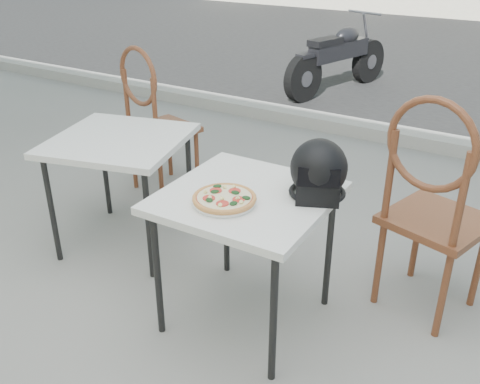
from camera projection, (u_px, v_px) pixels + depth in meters
The scene contains 10 objects.
ground at pixel (263, 339), 2.60m from camera, with size 80.00×80.00×0.00m, color gray.
curb at pixel (424, 140), 4.87m from camera, with size 30.00×0.25×0.12m, color #A09D96.
cafe_table_main at pixel (247, 206), 2.47m from camera, with size 0.75×0.75×0.71m.
plate at pixel (224, 202), 2.35m from camera, with size 0.33×0.33×0.02m.
pizza at pixel (224, 198), 2.34m from camera, with size 0.30×0.30×0.04m.
helmet at pixel (319, 172), 2.38m from camera, with size 0.34×0.35×0.27m.
cafe_chair_main at pixel (433, 199), 2.52m from camera, with size 0.56×0.56×1.17m.
cafe_table_side at pixel (119, 148), 3.13m from camera, with size 0.91×0.91×0.71m.
cafe_chair_side at pixel (153, 113), 3.80m from camera, with size 0.51×0.51×1.10m.
motorcycle at pixel (339, 59), 6.37m from camera, with size 0.64×1.76×0.90m.
Camera 1 is at (0.95, -1.78, 1.80)m, focal length 40.00 mm.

